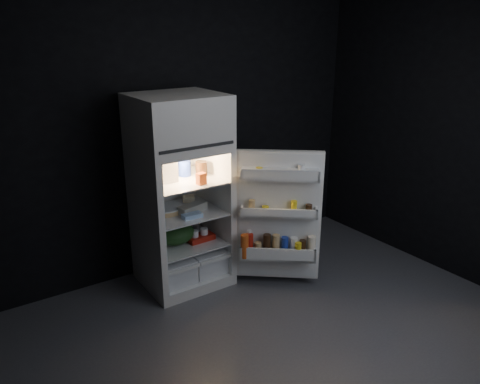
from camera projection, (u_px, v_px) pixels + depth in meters
floor at (292, 340)px, 3.66m from camera, size 4.00×3.40×0.00m
wall_back at (184, 132)px, 4.54m from camera, size 4.00×0.00×2.70m
wall_right at (465, 139)px, 4.27m from camera, size 0.00×3.40×2.70m
refrigerator at (179, 186)px, 4.23m from camera, size 0.76×0.71×1.78m
fridge_door at (279, 220)px, 4.20m from camera, size 0.68×0.60×1.22m
milk_jug at (167, 168)px, 4.09m from camera, size 0.15×0.15×0.24m
mayo_jar at (185, 168)px, 4.26m from camera, size 0.14×0.14×0.14m
jam_jar at (201, 168)px, 4.28m from camera, size 0.12×0.12×0.13m
amber_bottle at (153, 169)px, 4.11m from camera, size 0.09×0.09×0.22m
small_carton at (201, 179)px, 4.04m from camera, size 0.09×0.07×0.10m
egg_carton at (192, 208)px, 4.24m from camera, size 0.30×0.18×0.07m
pie at (165, 209)px, 4.25m from camera, size 0.40×0.40×0.04m
flat_package at (192, 216)px, 4.11m from camera, size 0.18×0.09×0.04m
wrapped_pkg at (188, 199)px, 4.51m from camera, size 0.14×0.13×0.05m
produce_bag at (175, 233)px, 4.29m from camera, size 0.38×0.32×0.20m
yogurt_tray at (200, 238)px, 4.38m from camera, size 0.26×0.14×0.05m
small_can_red at (191, 225)px, 4.60m from camera, size 0.09×0.09×0.09m
small_can_silver at (196, 226)px, 4.58m from camera, size 0.09×0.09×0.09m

